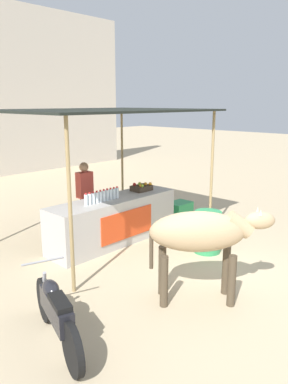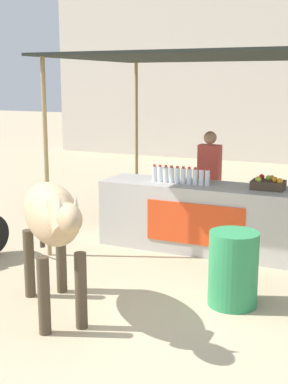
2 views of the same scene
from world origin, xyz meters
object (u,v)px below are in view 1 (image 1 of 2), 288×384
Objects in this scene: stall_counter at (114,220)px; motorcycle_parked at (56,312)px; vendor_behind_counter at (85,199)px; cow at (202,235)px; fruit_crate at (142,187)px; water_barrel at (207,232)px; cooler_box at (179,211)px.

stall_counter is 1.73× the size of motorcycle_parked.
vendor_behind_counter is 3.88m from motorcycle_parked.
motorcycle_parked is at bearing 162.31° from cow.
fruit_crate is 3.21m from cow.
vendor_behind_counter is at bearing 146.34° from fruit_crate.
stall_counter is 3.63× the size of water_barrel.
cow is (-1.62, -2.77, -0.00)m from fruit_crate.
water_barrel is (1.07, -2.49, -0.44)m from vendor_behind_counter.
water_barrel is at bearing -62.42° from stall_counter.
water_barrel is 3.73m from motorcycle_parked.
vendor_behind_counter is 3.53m from cow.
stall_counter is 2.87m from cow.
cow is at bearing -99.28° from vendor_behind_counter.
cow reaches higher than water_barrel.
fruit_crate is 0.28× the size of cow.
stall_counter is at bearing 36.25° from motorcycle_parked.
stall_counter is 1.82× the size of vendor_behind_counter.
water_barrel reaches higher than cooler_box.
fruit_crate is 0.27× the size of vendor_behind_counter.
vendor_behind_counter is 1.06× the size of cow.
stall_counter is 6.82× the size of fruit_crate.
fruit_crate is at bearing 90.59° from water_barrel.
stall_counter is at bearing -77.46° from vendor_behind_counter.
fruit_crate is 1.28m from vendor_behind_counter.
motorcycle_parked is at bearing -158.20° from cooler_box.
cooler_box is 5.29m from motorcycle_parked.
stall_counter is 2.12m from cooler_box.
cooler_box is at bearing 53.90° from water_barrel.
fruit_crate is at bearing 29.72° from motorcycle_parked.
stall_counter is at bearing -176.75° from fruit_crate.
water_barrel is 0.48× the size of motorcycle_parked.
vendor_behind_counter is at bearing 159.45° from cooler_box.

